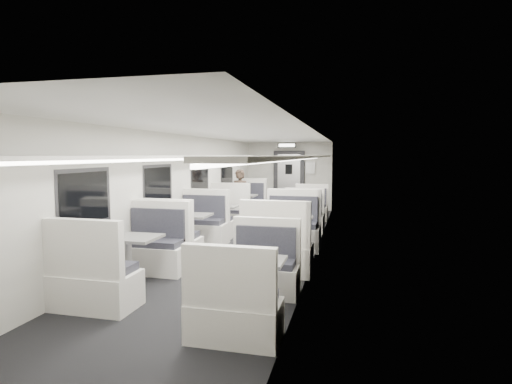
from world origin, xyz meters
The scene contains 19 objects.
room centered at (0.00, 0.00, 1.20)m, with size 3.24×12.24×2.64m.
booth_left_a centered at (-1.00, 3.11, 0.40)m, with size 1.12×2.26×1.21m.
booth_left_b centered at (-1.00, 1.41, 0.35)m, with size 0.96×1.94×1.04m.
booth_left_c centered at (-1.00, -0.79, 0.40)m, with size 1.10×2.24×1.20m.
booth_left_d centered at (-1.00, -2.94, 0.40)m, with size 1.09×2.21×1.18m.
booth_right_a centered at (1.00, 3.13, 0.36)m, with size 0.99×2.00×1.07m.
booth_right_b centered at (1.00, 1.19, 0.37)m, with size 1.01×2.06×1.10m.
booth_right_c centered at (1.00, -0.86, 0.41)m, with size 1.14×2.31×1.24m.
booth_right_d centered at (1.00, -3.46, 0.35)m, with size 0.98×1.98×1.06m.
passenger centered at (-0.84, 2.51, 0.78)m, with size 0.57×0.37×1.56m, color black.
window_a centered at (-1.49, 3.40, 1.35)m, with size 0.02×1.18×0.84m, color black.
window_b centered at (-1.49, 1.20, 1.35)m, with size 0.02×1.18×0.84m, color black.
window_c centered at (-1.49, -1.00, 1.35)m, with size 0.02×1.18×0.84m, color black.
window_d centered at (-1.49, -3.20, 1.35)m, with size 0.02×1.18×0.84m, color black.
luggage_rack_left centered at (-1.24, -0.30, 1.92)m, with size 0.46×10.40×0.09m.
luggage_rack_right centered at (1.24, -0.30, 1.92)m, with size 0.46×10.40×0.09m.
vestibule_door centered at (0.00, 5.93, 1.04)m, with size 1.10×0.13×2.10m.
exit_sign centered at (0.00, 5.44, 2.28)m, with size 0.62×0.12×0.16m.
wall_notice centered at (0.75, 5.92, 1.50)m, with size 0.32×0.02×0.40m, color silver.
Camera 1 is at (2.17, -8.09, 1.96)m, focal length 28.00 mm.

